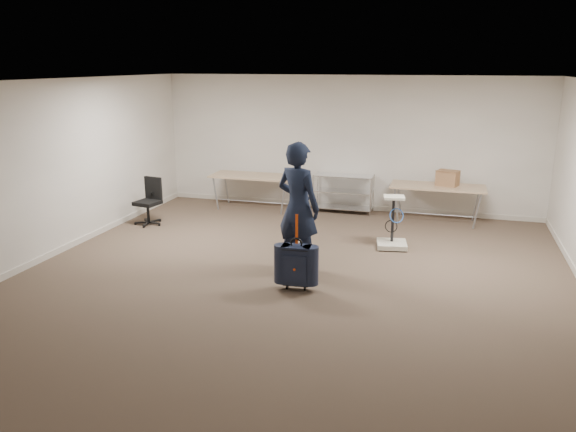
% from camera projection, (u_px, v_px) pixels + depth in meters
% --- Properties ---
extents(ground, '(9.00, 9.00, 0.00)m').
position_uv_depth(ground, '(287.00, 285.00, 7.93)').
color(ground, '#4D3F2F').
rests_on(ground, ground).
extents(room_shell, '(8.00, 9.00, 9.00)m').
position_uv_depth(room_shell, '(311.00, 251.00, 9.20)').
color(room_shell, beige).
rests_on(room_shell, ground).
extents(folding_table_left, '(1.80, 0.75, 0.73)m').
position_uv_depth(folding_table_left, '(253.00, 178.00, 11.92)').
color(folding_table_left, tan).
rests_on(folding_table_left, ground).
extents(folding_table_right, '(1.80, 0.75, 0.73)m').
position_uv_depth(folding_table_right, '(438.00, 188.00, 10.90)').
color(folding_table_right, tan).
rests_on(folding_table_right, ground).
extents(wire_shelf, '(1.22, 0.47, 0.80)m').
position_uv_depth(wire_shelf, '(343.00, 191.00, 11.70)').
color(wire_shelf, silver).
rests_on(wire_shelf, ground).
extents(person, '(0.83, 0.69, 1.95)m').
position_uv_depth(person, '(298.00, 207.00, 8.30)').
color(person, black).
rests_on(person, ground).
extents(suitcase, '(0.41, 0.26, 1.08)m').
position_uv_depth(suitcase, '(296.00, 265.00, 7.67)').
color(suitcase, '#152131').
rests_on(suitcase, ground).
extents(office_chair, '(0.55, 0.55, 0.90)m').
position_uv_depth(office_chair, '(149.00, 210.00, 10.88)').
color(office_chair, black).
rests_on(office_chair, ground).
extents(equipment_cart, '(0.56, 0.56, 0.90)m').
position_uv_depth(equipment_cart, '(392.00, 234.00, 9.48)').
color(equipment_cart, beige).
rests_on(equipment_cart, ground).
extents(cardboard_box, '(0.47, 0.40, 0.30)m').
position_uv_depth(cardboard_box, '(448.00, 178.00, 10.87)').
color(cardboard_box, '#956E45').
rests_on(cardboard_box, folding_table_right).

